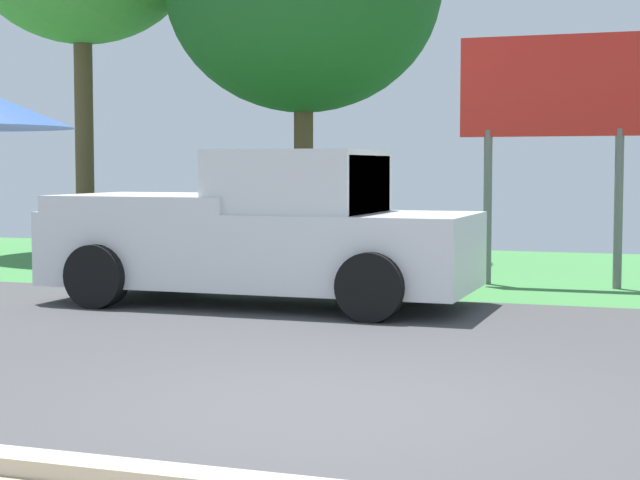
# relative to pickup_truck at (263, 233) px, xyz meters

# --- Properties ---
(ground_plane) EXTENTS (40.00, 22.00, 0.20)m
(ground_plane) POSITION_rel_pickup_truck_xyz_m (2.53, -2.05, -0.92)
(ground_plane) COLOR #424244
(pickup_truck) EXTENTS (5.20, 2.28, 1.88)m
(pickup_truck) POSITION_rel_pickup_truck_xyz_m (0.00, 0.00, 0.00)
(pickup_truck) COLOR silver
(pickup_truck) RESTS_ON ground_plane
(roadside_billboard) EXTENTS (2.60, 0.12, 3.50)m
(roadside_billboard) POSITION_rel_pickup_truck_xyz_m (3.12, 3.04, 1.68)
(roadside_billboard) COLOR slate
(roadside_billboard) RESTS_ON ground_plane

